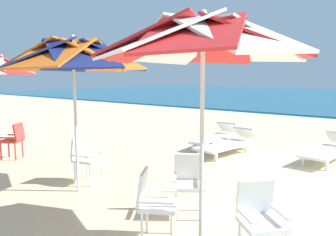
% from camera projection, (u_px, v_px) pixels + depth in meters
% --- Properties ---
extents(beach_umbrella_0, '(2.44, 2.44, 2.71)m').
position_uv_depth(beach_umbrella_0, '(203.00, 41.00, 3.68)').
color(beach_umbrella_0, silver).
rests_on(beach_umbrella_0, ground).
extents(plastic_chair_0, '(0.62, 0.63, 0.87)m').
position_uv_depth(plastic_chair_0, '(189.00, 180.00, 4.83)').
color(plastic_chair_0, white).
rests_on(plastic_chair_0, ground).
extents(plastic_chair_1, '(0.63, 0.61, 0.87)m').
position_uv_depth(plastic_chair_1, '(153.00, 200.00, 4.05)').
color(plastic_chair_1, white).
rests_on(plastic_chair_1, ground).
extents(plastic_chair_2, '(0.63, 0.63, 0.87)m').
position_uv_depth(plastic_chair_2, '(260.00, 216.00, 3.59)').
color(plastic_chair_2, white).
rests_on(plastic_chair_2, ground).
extents(beach_umbrella_1, '(2.44, 2.44, 2.67)m').
position_uv_depth(beach_umbrella_1, '(73.00, 57.00, 5.54)').
color(beach_umbrella_1, silver).
rests_on(beach_umbrella_1, ground).
extents(plastic_chair_3, '(0.56, 0.53, 0.87)m').
position_uv_depth(plastic_chair_3, '(85.00, 156.00, 6.25)').
color(plastic_chair_3, white).
rests_on(plastic_chair_3, ground).
extents(plastic_chair_6, '(0.63, 0.62, 0.87)m').
position_uv_depth(plastic_chair_6, '(14.00, 138.00, 8.04)').
color(plastic_chair_6, red).
rests_on(plastic_chair_6, ground).
extents(sun_lounger_1, '(0.83, 2.20, 0.62)m').
position_uv_depth(sun_lounger_1, '(329.00, 149.00, 7.84)').
color(sun_lounger_1, white).
rests_on(sun_lounger_1, ground).
extents(sun_lounger_2, '(0.88, 2.21, 0.62)m').
position_uv_depth(sun_lounger_2, '(228.00, 143.00, 8.54)').
color(sun_lounger_2, white).
rests_on(sun_lounger_2, ground).
extents(sun_lounger_3, '(0.82, 2.19, 0.62)m').
position_uv_depth(sun_lounger_3, '(217.00, 137.00, 9.48)').
color(sun_lounger_3, white).
rests_on(sun_lounger_3, ground).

